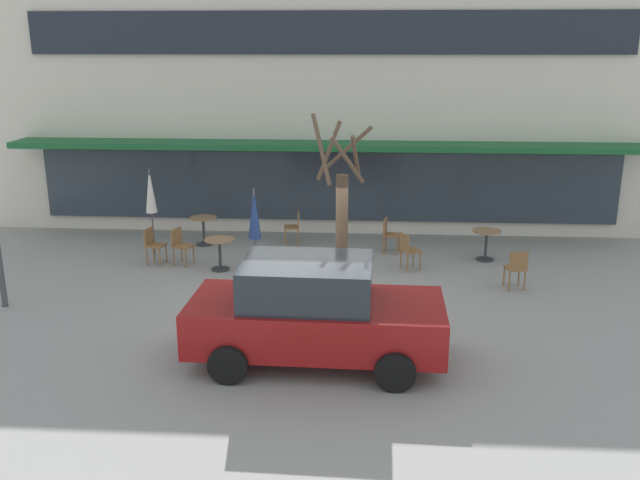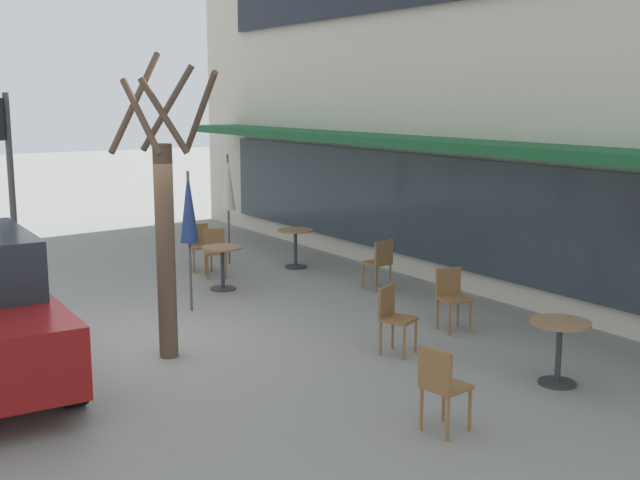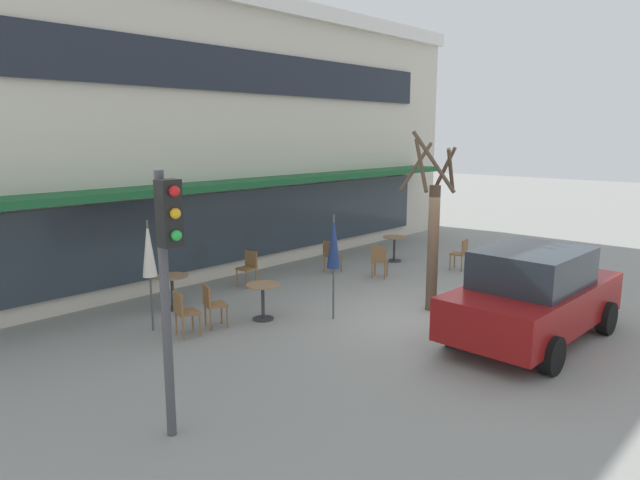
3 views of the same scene
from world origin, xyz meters
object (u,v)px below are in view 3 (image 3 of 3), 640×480
Objects in this scene: patio_umbrella_green_folded at (334,243)px; cafe_chair_4 at (379,259)px; street_tree at (433,232)px; traffic_light_pole at (168,262)px; cafe_chair_5 at (212,303)px; cafe_table_by_tree at (263,296)px; cafe_table_near_wall at (394,245)px; cafe_chair_1 at (461,252)px; cafe_chair_2 at (331,254)px; cafe_chair_0 at (184,310)px; parked_sedan at (533,295)px; cafe_chair_3 at (248,266)px; cafe_table_streetside at (172,286)px; patio_umbrella_cream_folded at (149,250)px.

patio_umbrella_green_folded is 2.47× the size of cafe_chair_4.
street_tree is 6.87m from traffic_light_pole.
traffic_light_pole is at bearing -133.52° from cafe_chair_5.
patio_umbrella_green_folded is (1.02, -1.05, 1.11)m from cafe_table_by_tree.
cafe_table_near_wall is 0.85× the size of cafe_chair_5.
street_tree is at bearing -160.73° from cafe_chair_1.
cafe_chair_4 is at bearing -73.88° from cafe_chair_2.
cafe_chair_0 is 4.14m from traffic_light_pole.
cafe_table_near_wall is 6.94m from parked_sedan.
cafe_chair_3 is 7.56m from traffic_light_pole.
street_tree is (-1.10, -3.88, 1.21)m from cafe_chair_2.
cafe_chair_3 and cafe_chair_4 have the same top height.
cafe_chair_5 is (-7.42, -0.81, 0.01)m from cafe_table_near_wall.
cafe_chair_3 is 6.96m from parked_sedan.
cafe_chair_4 is at bearing -18.26° from cafe_table_streetside.
cafe_table_streetside is (-7.24, 0.85, 0.00)m from cafe_table_near_wall.
cafe_chair_1 is 0.23× the size of street_tree.
parked_sedan is at bearing -137.96° from cafe_chair_1.
cafe_chair_2 is at bearing 14.43° from cafe_chair_5.
patio_umbrella_green_folded reaches higher than cafe_chair_5.
cafe_table_streetside is 5.81m from street_tree.
cafe_table_near_wall is at bearing 6.25° from cafe_chair_5.
traffic_light_pole is (-3.05, -4.69, 1.78)m from cafe_table_streetside.
cafe_table_by_tree is 0.18× the size of parked_sedan.
cafe_table_by_tree is 4.35m from cafe_chair_2.
cafe_chair_0 is (-8.09, -0.82, 0.01)m from cafe_table_near_wall.
cafe_chair_0 is (-2.72, 1.40, -1.10)m from patio_umbrella_green_folded.
cafe_chair_3 reaches higher than cafe_table_near_wall.
cafe_chair_0 and cafe_chair_5 have the same top height.
cafe_chair_0 is at bearing 53.86° from traffic_light_pole.
cafe_table_near_wall is at bearing 56.56° from parked_sedan.
cafe_table_streetside is 0.22× the size of traffic_light_pole.
cafe_table_by_tree is 6.74m from cafe_chair_1.
cafe_chair_5 is 6.15m from parked_sedan.
cafe_chair_5 is at bearing 146.91° from street_tree.
cafe_chair_2 is (5.72, 1.31, 0.00)m from cafe_chair_0.
patio_umbrella_cream_folded is at bearing -174.69° from cafe_chair_2.
cafe_chair_5 is at bearing 0.56° from cafe_chair_0.
cafe_chair_3 is at bearing 148.38° from cafe_chair_1.
cafe_table_streetside is 1.00× the size of cafe_table_by_tree.
parked_sedan is (3.60, -4.97, 0.35)m from cafe_chair_5.
cafe_chair_4 is (-1.97, -0.89, 0.01)m from cafe_table_near_wall.
cafe_chair_0 and cafe_chair_4 have the same top height.
patio_umbrella_cream_folded is 8.90m from cafe_chair_1.
traffic_light_pole reaches higher than cafe_table_near_wall.
traffic_light_pole reaches higher than parked_sedan.
cafe_chair_3 is (-2.48, 0.60, 0.00)m from cafe_chair_2.
traffic_light_pole reaches higher than cafe_chair_1.
patio_umbrella_cream_folded reaches higher than cafe_chair_1.
cafe_chair_5 is at bearing 170.70° from cafe_chair_1.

